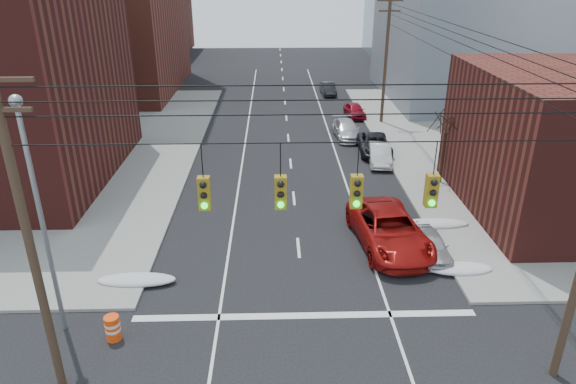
{
  "coord_description": "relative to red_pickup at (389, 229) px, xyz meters",
  "views": [
    {
      "loc": [
        -1.17,
        -10.54,
        13.14
      ],
      "look_at": [
        -0.52,
        12.22,
        3.0
      ],
      "focal_mm": 32.0,
      "sensor_mm": 36.0,
      "label": 1
    }
  ],
  "objects": [
    {
      "name": "building_brick_far",
      "position": [
        -30.57,
        61.9,
        5.07
      ],
      "size": [
        22.0,
        18.0,
        12.0
      ],
      "primitive_type": "cube",
      "color": "#4F1B17",
      "rests_on": "ground"
    },
    {
      "name": "utility_pole_left",
      "position": [
        -13.07,
        -9.1,
        4.86
      ],
      "size": [
        2.2,
        0.28,
        11.0
      ],
      "color": "#473323",
      "rests_on": "ground"
    },
    {
      "name": "utility_pole_far",
      "position": [
        3.93,
        21.9,
        4.86
      ],
      "size": [
        2.2,
        0.28,
        11.0
      ],
      "color": "#473323",
      "rests_on": "ground"
    },
    {
      "name": "traffic_signals",
      "position": [
        -4.47,
        -9.13,
        6.24
      ],
      "size": [
        17.0,
        0.42,
        2.02
      ],
      "color": "black",
      "rests_on": "ground"
    },
    {
      "name": "street_light",
      "position": [
        -14.07,
        -6.1,
        4.61
      ],
      "size": [
        0.44,
        0.44,
        9.32
      ],
      "color": "gray",
      "rests_on": "ground"
    },
    {
      "name": "bare_tree",
      "position": [
        5.02,
        7.9,
        1.39
      ],
      "size": [
        2.09,
        2.2,
        4.93
      ],
      "color": "black",
      "rests_on": "ground"
    },
    {
      "name": "snow_nw",
      "position": [
        -11.97,
        -3.1,
        -0.72
      ],
      "size": [
        3.5,
        1.08,
        0.42
      ],
      "primitive_type": "ellipsoid",
      "color": "silver",
      "rests_on": "ground"
    },
    {
      "name": "snow_ne",
      "position": [
        2.83,
        -2.6,
        -0.72
      ],
      "size": [
        3.0,
        1.08,
        0.42
      ],
      "primitive_type": "ellipsoid",
      "color": "silver",
      "rests_on": "ground"
    },
    {
      "name": "snow_east_far",
      "position": [
        2.83,
        1.9,
        -0.72
      ],
      "size": [
        4.0,
        1.08,
        0.42
      ],
      "primitive_type": "ellipsoid",
      "color": "silver",
      "rests_on": "ground"
    },
    {
      "name": "red_pickup",
      "position": [
        0.0,
        0.0,
        0.0
      ],
      "size": [
        3.81,
        6.97,
        1.85
      ],
      "primitive_type": "imported",
      "rotation": [
        0.0,
        0.0,
        0.11
      ],
      "color": "maroon",
      "rests_on": "ground"
    },
    {
      "name": "parked_car_a",
      "position": [
        1.83,
        -1.08,
        -0.31
      ],
      "size": [
        1.56,
        3.64,
        1.22
      ],
      "primitive_type": "imported",
      "rotation": [
        0.0,
        0.0,
        0.03
      ],
      "color": "silver",
      "rests_on": "ground"
    },
    {
      "name": "parked_car_b",
      "position": [
        1.83,
        11.83,
        -0.24
      ],
      "size": [
        1.9,
        4.29,
        1.37
      ],
      "primitive_type": "imported",
      "rotation": [
        0.0,
        0.0,
        -0.11
      ],
      "color": "silver",
      "rests_on": "ground"
    },
    {
      "name": "parked_car_c",
      "position": [
        1.83,
        13.99,
        -0.24
      ],
      "size": [
        2.46,
        5.02,
        1.37
      ],
      "primitive_type": "imported",
      "rotation": [
        0.0,
        0.0,
        -0.04
      ],
      "color": "black",
      "rests_on": "ground"
    },
    {
      "name": "parked_car_d",
      "position": [
        0.23,
        17.81,
        -0.24
      ],
      "size": [
        2.21,
        4.86,
        1.38
      ],
      "primitive_type": "imported",
      "rotation": [
        0.0,
        0.0,
        0.06
      ],
      "color": "#BDBCC1",
      "rests_on": "ground"
    },
    {
      "name": "parked_car_e",
      "position": [
        1.83,
        24.01,
        -0.28
      ],
      "size": [
        1.94,
        3.92,
        1.29
      ],
      "primitive_type": "imported",
      "rotation": [
        0.0,
        0.0,
        0.11
      ],
      "color": "maroon",
      "rests_on": "ground"
    },
    {
      "name": "parked_car_f",
      "position": [
        0.23,
        33.14,
        -0.28
      ],
      "size": [
        1.6,
        4.01,
        1.3
      ],
      "primitive_type": "imported",
      "rotation": [
        0.0,
        0.0,
        0.06
      ],
      "color": "black",
      "rests_on": "ground"
    },
    {
      "name": "lot_car_a",
      "position": [
        -20.22,
        9.12,
        0.01
      ],
      "size": [
        5.05,
        3.08,
        1.57
      ],
      "primitive_type": "imported",
      "rotation": [
        0.0,
        0.0,
        1.89
      ],
      "color": "white",
      "rests_on": "sidewalk_nw"
    },
    {
      "name": "lot_car_b",
      "position": [
        -19.48,
        12.36,
        0.0
      ],
      "size": [
        5.99,
        3.61,
        1.56
      ],
      "primitive_type": "imported",
      "rotation": [
        0.0,
        0.0,
        1.76
      ],
      "color": "#A3A4A8",
      "rests_on": "sidewalk_nw"
    },
    {
      "name": "lot_car_c",
      "position": [
        -20.62,
        8.86,
        -0.14
      ],
      "size": [
        4.72,
        3.31,
        1.27
      ],
      "primitive_type": "imported",
      "rotation": [
        0.0,
        0.0,
        1.96
      ],
      "color": "black",
      "rests_on": "sidewalk_nw"
    },
    {
      "name": "lot_car_d",
      "position": [
        -20.76,
        15.99,
        -0.04
      ],
      "size": [
        4.61,
        2.73,
        1.47
      ],
      "primitive_type": "imported",
      "rotation": [
        0.0,
        0.0,
        1.33
      ],
      "color": "#AAA9AE",
      "rests_on": "sidewalk_nw"
    },
    {
      "name": "construction_barrel",
      "position": [
        -11.94,
        -6.8,
        -0.4
      ],
      "size": [
        0.67,
        0.67,
        1.02
      ],
      "rotation": [
        0.0,
        0.0,
        0.16
      ],
      "color": "#FF450D",
      "rests_on": "ground"
    }
  ]
}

